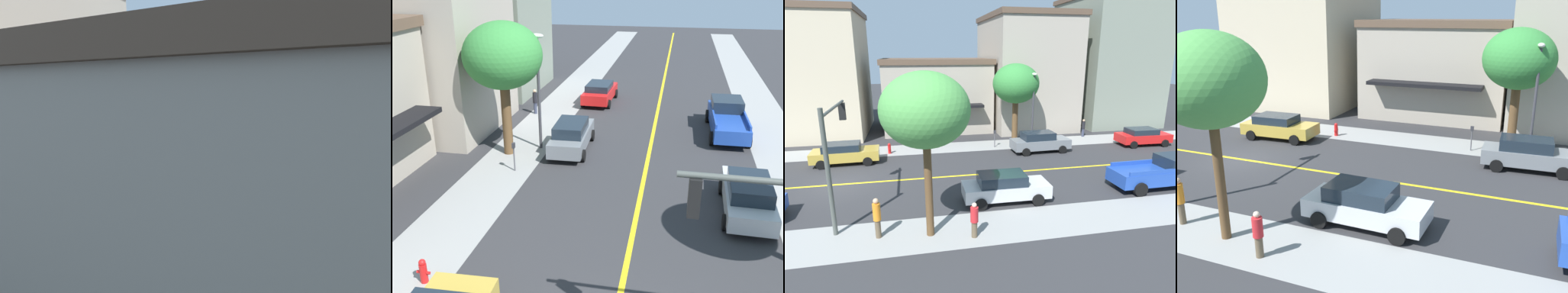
{
  "view_description": "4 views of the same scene",
  "coord_description": "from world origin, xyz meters",
  "views": [
    {
      "loc": [
        -22.11,
        3.23,
        6.29
      ],
      "look_at": [
        -1.73,
        12.23,
        1.75
      ],
      "focal_mm": 25.34,
      "sensor_mm": 36.0,
      "label": 1
    },
    {
      "loc": [
        1.27,
        -8.06,
        9.33
      ],
      "look_at": [
        -2.2,
        9.13,
        2.41
      ],
      "focal_mm": 42.17,
      "sensor_mm": 36.0,
      "label": 2
    },
    {
      "loc": [
        20.57,
        4.37,
        7.79
      ],
      "look_at": [
        0.87,
        8.51,
        2.16
      ],
      "focal_mm": 31.08,
      "sensor_mm": 36.0,
      "label": 3
    },
    {
      "loc": [
        17.39,
        14.74,
        7.53
      ],
      "look_at": [
        1.06,
        8.11,
        2.0
      ],
      "focal_mm": 38.78,
      "sensor_mm": 36.0,
      "label": 4
    }
  ],
  "objects": [
    {
      "name": "blue_pickup_truck",
      "position": [
        4.27,
        19.01,
        0.93
      ],
      "size": [
        2.3,
        6.15,
        1.87
      ],
      "rotation": [
        0.0,
        0.0,
        1.59
      ],
      "color": "#1E429E",
      "rests_on": "ground"
    },
    {
      "name": "parking_meter",
      "position": [
        -6.27,
        11.26,
        0.95
      ],
      "size": [
        0.12,
        0.18,
        1.45
      ],
      "color": "#4C4C51",
      "rests_on": "ground"
    },
    {
      "name": "pedestrian_black_shirt",
      "position": [
        -8.09,
        20.4,
        0.9
      ],
      "size": [
        0.31,
        0.31,
        1.68
      ],
      "rotation": [
        0.0,
        0.0,
        2.95
      ],
      "color": "#33384C",
      "rests_on": "ground"
    },
    {
      "name": "red_sedan_left_curb",
      "position": [
        -4.3,
        23.97,
        0.78
      ],
      "size": [
        2.17,
        4.48,
        1.48
      ],
      "rotation": [
        0.0,
        0.0,
        1.54
      ],
      "color": "red",
      "rests_on": "ground"
    },
    {
      "name": "grey_sedan_left_curb",
      "position": [
        -4.16,
        14.46,
        0.85
      ],
      "size": [
        2.08,
        4.72,
        1.64
      ],
      "rotation": [
        0.0,
        0.0,
        1.61
      ],
      "color": "slate",
      "rests_on": "ground"
    },
    {
      "name": "street_tree_left_near",
      "position": [
        -7.35,
        13.35,
        5.16
      ],
      "size": [
        3.97,
        3.97,
        6.9
      ],
      "color": "brown",
      "rests_on": "ground"
    },
    {
      "name": "street_lamp",
      "position": [
        -5.9,
        14.43,
        3.84
      ],
      "size": [
        0.7,
        0.36,
        6.18
      ],
      "color": "#38383D",
      "rests_on": "ground"
    },
    {
      "name": "tan_rowhouse",
      "position": [
        -15.13,
        26.43,
        6.84
      ],
      "size": [
        11.24,
        8.66,
        13.66
      ],
      "rotation": [
        0.0,
        0.0,
        -1.57
      ],
      "color": "gray",
      "rests_on": "ground"
    },
    {
      "name": "brick_apartment_block",
      "position": [
        -15.13,
        16.81,
        5.79
      ],
      "size": [
        11.63,
        8.46,
        11.55
      ],
      "rotation": [
        0.0,
        0.0,
        -1.57
      ],
      "color": "#A39989",
      "rests_on": "ground"
    },
    {
      "name": "silver_sedan_right_curb",
      "position": [
        4.31,
        9.13,
        0.82
      ],
      "size": [
        2.09,
        4.65,
        1.57
      ],
      "rotation": [
        0.0,
        0.0,
        1.55
      ],
      "color": "#B7BABF",
      "rests_on": "ground"
    },
    {
      "name": "fire_hydrant",
      "position": [
        -6.15,
        2.62,
        0.42
      ],
      "size": [
        0.44,
        0.24,
        0.84
      ],
      "color": "red",
      "rests_on": "ground"
    }
  ]
}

